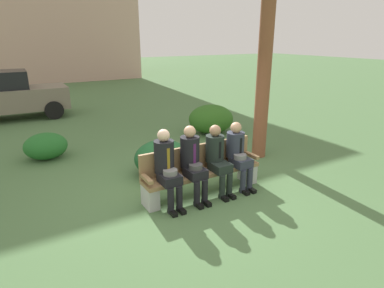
{
  "coord_description": "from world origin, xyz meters",
  "views": [
    {
      "loc": [
        -2.66,
        -4.81,
        2.78
      ],
      "look_at": [
        0.28,
        0.23,
        0.85
      ],
      "focal_mm": 30.36,
      "sensor_mm": 36.0,
      "label": 1
    }
  ],
  "objects_px": {
    "shrub_near_bench": "(162,158)",
    "parked_car_near": "(6,96)",
    "seated_man_centerleft": "(192,160)",
    "seated_man_centerright": "(217,156)",
    "shrub_far_lawn": "(46,146)",
    "park_bench": "(201,170)",
    "seated_man_leftmost": "(167,165)",
    "shrub_mid_lawn": "(211,119)",
    "seated_man_rightmost": "(238,152)"
  },
  "relations": [
    {
      "from": "seated_man_rightmost",
      "to": "shrub_near_bench",
      "type": "distance_m",
      "value": 1.65
    },
    {
      "from": "park_bench",
      "to": "seated_man_centerleft",
      "type": "xyz_separation_m",
      "value": [
        -0.27,
        -0.13,
        0.3
      ]
    },
    {
      "from": "seated_man_centerleft",
      "to": "shrub_near_bench",
      "type": "bearing_deg",
      "value": 90.26
    },
    {
      "from": "shrub_near_bench",
      "to": "parked_car_near",
      "type": "distance_m",
      "value": 7.59
    },
    {
      "from": "seated_man_rightmost",
      "to": "shrub_mid_lawn",
      "type": "xyz_separation_m",
      "value": [
        1.61,
        3.37,
        -0.28
      ]
    },
    {
      "from": "shrub_mid_lawn",
      "to": "seated_man_centerleft",
      "type": "bearing_deg",
      "value": -127.85
    },
    {
      "from": "park_bench",
      "to": "parked_car_near",
      "type": "distance_m",
      "value": 8.74
    },
    {
      "from": "seated_man_centerright",
      "to": "parked_car_near",
      "type": "bearing_deg",
      "value": 110.57
    },
    {
      "from": "park_bench",
      "to": "seated_man_centerleft",
      "type": "height_order",
      "value": "seated_man_centerleft"
    },
    {
      "from": "seated_man_centerleft",
      "to": "seated_man_centerright",
      "type": "height_order",
      "value": "seated_man_centerleft"
    },
    {
      "from": "park_bench",
      "to": "shrub_mid_lawn",
      "type": "height_order",
      "value": "park_bench"
    },
    {
      "from": "seated_man_leftmost",
      "to": "seated_man_rightmost",
      "type": "height_order",
      "value": "seated_man_leftmost"
    },
    {
      "from": "shrub_mid_lawn",
      "to": "park_bench",
      "type": "bearing_deg",
      "value": -125.99
    },
    {
      "from": "seated_man_centerright",
      "to": "seated_man_centerleft",
      "type": "bearing_deg",
      "value": -180.0
    },
    {
      "from": "seated_man_centerleft",
      "to": "shrub_mid_lawn",
      "type": "height_order",
      "value": "seated_man_centerleft"
    },
    {
      "from": "seated_man_centerleft",
      "to": "seated_man_centerright",
      "type": "relative_size",
      "value": 1.05
    },
    {
      "from": "seated_man_centerright",
      "to": "seated_man_leftmost",
      "type": "bearing_deg",
      "value": 179.96
    },
    {
      "from": "seated_man_centerleft",
      "to": "parked_car_near",
      "type": "xyz_separation_m",
      "value": [
        -2.61,
        8.37,
        0.1
      ]
    },
    {
      "from": "seated_man_rightmost",
      "to": "parked_car_near",
      "type": "xyz_separation_m",
      "value": [
        -3.61,
        8.38,
        0.13
      ]
    },
    {
      "from": "seated_man_centerright",
      "to": "shrub_far_lawn",
      "type": "height_order",
      "value": "seated_man_centerright"
    },
    {
      "from": "park_bench",
      "to": "seated_man_rightmost",
      "type": "relative_size",
      "value": 1.83
    },
    {
      "from": "seated_man_rightmost",
      "to": "shrub_near_bench",
      "type": "relative_size",
      "value": 1.08
    },
    {
      "from": "seated_man_centerright",
      "to": "shrub_near_bench",
      "type": "xyz_separation_m",
      "value": [
        -0.54,
        1.26,
        -0.35
      ]
    },
    {
      "from": "seated_man_leftmost",
      "to": "seated_man_rightmost",
      "type": "bearing_deg",
      "value": -0.29
    },
    {
      "from": "seated_man_leftmost",
      "to": "shrub_near_bench",
      "type": "bearing_deg",
      "value": 68.58
    },
    {
      "from": "seated_man_leftmost",
      "to": "seated_man_centerright",
      "type": "height_order",
      "value": "seated_man_leftmost"
    },
    {
      "from": "seated_man_leftmost",
      "to": "seated_man_centerleft",
      "type": "bearing_deg",
      "value": -0.09
    },
    {
      "from": "shrub_near_bench",
      "to": "shrub_far_lawn",
      "type": "height_order",
      "value": "shrub_near_bench"
    },
    {
      "from": "seated_man_leftmost",
      "to": "seated_man_centerright",
      "type": "bearing_deg",
      "value": -0.04
    },
    {
      "from": "seated_man_leftmost",
      "to": "seated_man_centerleft",
      "type": "distance_m",
      "value": 0.5
    },
    {
      "from": "park_bench",
      "to": "seated_man_rightmost",
      "type": "xyz_separation_m",
      "value": [
        0.74,
        -0.14,
        0.27
      ]
    },
    {
      "from": "seated_man_leftmost",
      "to": "shrub_mid_lawn",
      "type": "distance_m",
      "value": 4.59
    },
    {
      "from": "seated_man_centerright",
      "to": "shrub_far_lawn",
      "type": "xyz_separation_m",
      "value": [
        -2.53,
        3.51,
        -0.4
      ]
    },
    {
      "from": "seated_man_leftmost",
      "to": "seated_man_centerright",
      "type": "distance_m",
      "value": 1.03
    },
    {
      "from": "seated_man_centerleft",
      "to": "shrub_mid_lawn",
      "type": "bearing_deg",
      "value": 52.15
    },
    {
      "from": "parked_car_near",
      "to": "park_bench",
      "type": "bearing_deg",
      "value": -70.75
    },
    {
      "from": "seated_man_centerright",
      "to": "shrub_far_lawn",
      "type": "relative_size",
      "value": 1.29
    },
    {
      "from": "seated_man_rightmost",
      "to": "shrub_near_bench",
      "type": "bearing_deg",
      "value": 128.51
    },
    {
      "from": "seated_man_leftmost",
      "to": "parked_car_near",
      "type": "height_order",
      "value": "parked_car_near"
    },
    {
      "from": "seated_man_leftmost",
      "to": "seated_man_rightmost",
      "type": "distance_m",
      "value": 1.5
    },
    {
      "from": "park_bench",
      "to": "shrub_mid_lawn",
      "type": "xyz_separation_m",
      "value": [
        2.35,
        3.23,
        -0.01
      ]
    },
    {
      "from": "seated_man_leftmost",
      "to": "parked_car_near",
      "type": "distance_m",
      "value": 8.63
    },
    {
      "from": "seated_man_leftmost",
      "to": "shrub_far_lawn",
      "type": "relative_size",
      "value": 1.36
    },
    {
      "from": "seated_man_centerleft",
      "to": "seated_man_rightmost",
      "type": "bearing_deg",
      "value": -0.39
    },
    {
      "from": "shrub_near_bench",
      "to": "shrub_far_lawn",
      "type": "distance_m",
      "value": 3.01
    },
    {
      "from": "parked_car_near",
      "to": "seated_man_centerleft",
      "type": "bearing_deg",
      "value": -72.68
    },
    {
      "from": "seated_man_centerleft",
      "to": "shrub_near_bench",
      "type": "relative_size",
      "value": 1.14
    },
    {
      "from": "seated_man_centerleft",
      "to": "parked_car_near",
      "type": "relative_size",
      "value": 0.34
    },
    {
      "from": "seated_man_leftmost",
      "to": "shrub_mid_lawn",
      "type": "height_order",
      "value": "seated_man_leftmost"
    },
    {
      "from": "seated_man_centerleft",
      "to": "seated_man_rightmost",
      "type": "relative_size",
      "value": 1.05
    }
  ]
}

